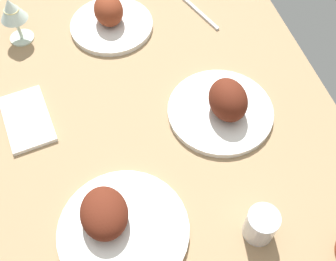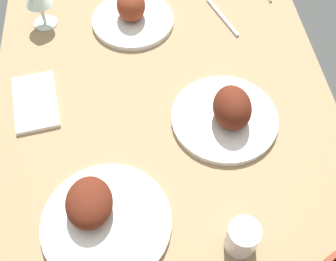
% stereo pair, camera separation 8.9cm
% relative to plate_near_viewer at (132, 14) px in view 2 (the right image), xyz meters
% --- Properties ---
extents(dining_table, '(1.40, 0.90, 0.04)m').
position_rel_plate_near_viewer_xyz_m(dining_table, '(-0.42, -0.06, -0.05)').
color(dining_table, '#937551').
rests_on(dining_table, ground).
extents(plate_near_viewer, '(0.25, 0.25, 0.10)m').
position_rel_plate_near_viewer_xyz_m(plate_near_viewer, '(0.00, 0.00, 0.00)').
color(plate_near_viewer, silver).
rests_on(plate_near_viewer, dining_table).
extents(plate_center_main, '(0.28, 0.28, 0.08)m').
position_rel_plate_near_viewer_xyz_m(plate_center_main, '(-0.63, 0.11, -0.01)').
color(plate_center_main, silver).
rests_on(plate_center_main, dining_table).
extents(plate_far_side, '(0.27, 0.27, 0.11)m').
position_rel_plate_near_viewer_xyz_m(plate_far_side, '(-0.40, -0.21, 0.00)').
color(plate_far_side, silver).
rests_on(plate_far_side, dining_table).
extents(water_tumbler, '(0.07, 0.07, 0.08)m').
position_rel_plate_near_viewer_xyz_m(water_tumbler, '(-0.72, -0.18, 0.01)').
color(water_tumbler, silver).
rests_on(water_tumbler, dining_table).
extents(folded_napkin, '(0.20, 0.14, 0.01)m').
position_rel_plate_near_viewer_xyz_m(folded_napkin, '(-0.29, 0.27, -0.02)').
color(folded_napkin, white).
rests_on(folded_napkin, dining_table).
extents(fork_loose, '(0.18, 0.07, 0.01)m').
position_rel_plate_near_viewer_xyz_m(fork_loose, '(-0.02, -0.27, -0.03)').
color(fork_loose, silver).
rests_on(fork_loose, dining_table).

